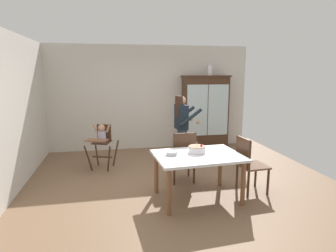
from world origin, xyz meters
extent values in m
plane|color=brown|center=(0.00, 0.00, 0.00)|extent=(6.24, 6.24, 0.00)
cube|color=beige|center=(0.00, 2.63, 1.35)|extent=(5.32, 0.06, 2.70)
cube|color=beige|center=(-2.63, 0.00, 1.35)|extent=(0.06, 5.32, 2.70)
cube|color=#422819|center=(1.45, 2.37, 0.95)|extent=(1.19, 0.42, 1.89)
cube|color=#422819|center=(1.45, 2.37, 1.91)|extent=(1.25, 0.48, 0.04)
cube|color=silver|center=(1.17, 2.15, 1.04)|extent=(0.54, 0.01, 1.32)
cube|color=silver|center=(1.74, 2.15, 1.04)|extent=(0.54, 0.01, 1.32)
cube|color=#422819|center=(1.45, 2.37, 1.04)|extent=(1.11, 0.36, 0.02)
cylinder|color=white|center=(1.56, 2.37, 2.04)|extent=(0.13, 0.13, 0.22)
cylinder|color=white|center=(1.56, 2.37, 2.18)|extent=(0.07, 0.07, 0.05)
cylinder|color=#422819|center=(-1.50, 0.99, 0.28)|extent=(0.17, 0.11, 0.56)
cylinder|color=#422819|center=(-1.09, 0.85, 0.28)|extent=(0.11, 0.17, 0.56)
cylinder|color=#422819|center=(-1.36, 1.41, 0.28)|extent=(0.11, 0.17, 0.56)
cylinder|color=#422819|center=(-0.94, 1.26, 0.28)|extent=(0.17, 0.11, 0.56)
cube|color=#422819|center=(-1.22, 1.13, 0.25)|extent=(0.41, 0.18, 0.02)
cube|color=#422819|center=(-1.22, 1.13, 0.57)|extent=(0.43, 0.43, 0.02)
cube|color=#422819|center=(-1.17, 1.28, 0.76)|extent=(0.30, 0.13, 0.34)
cube|color=brown|center=(-1.31, 0.87, 0.68)|extent=(0.49, 0.37, 0.02)
cylinder|color=#B2ADD1|center=(-1.21, 1.15, 0.70)|extent=(0.17, 0.17, 0.22)
sphere|color=tan|center=(-1.21, 1.15, 0.87)|extent=(0.15, 0.15, 0.15)
cylinder|color=tan|center=(-1.35, 1.19, 0.86)|extent=(0.11, 0.07, 0.17)
cylinder|color=tan|center=(-1.08, 1.10, 0.86)|extent=(0.11, 0.07, 0.17)
cylinder|color=#3D4C6B|center=(0.46, 0.88, 0.41)|extent=(0.11, 0.11, 0.82)
cylinder|color=#3D4C6B|center=(0.44, 1.05, 0.41)|extent=(0.11, 0.11, 0.82)
cube|color=#19232D|center=(0.45, 0.96, 1.08)|extent=(0.23, 0.38, 0.52)
cube|color=white|center=(0.56, 0.97, 1.08)|extent=(0.01, 0.06, 0.49)
sphere|color=tan|center=(0.45, 0.96, 1.43)|extent=(0.19, 0.19, 0.19)
cube|color=#382319|center=(0.40, 0.96, 1.31)|extent=(0.12, 0.21, 0.44)
cylinder|color=#19232D|center=(0.61, 0.78, 1.10)|extent=(0.50, 0.12, 0.37)
sphere|color=tan|center=(0.77, 0.79, 0.99)|extent=(0.08, 0.08, 0.08)
cylinder|color=#19232D|center=(0.57, 1.18, 1.10)|extent=(0.50, 0.12, 0.37)
sphere|color=tan|center=(0.73, 1.19, 0.99)|extent=(0.08, 0.08, 0.08)
cube|color=silver|center=(0.32, -0.67, 0.72)|extent=(1.42, 1.08, 0.04)
cylinder|color=brown|center=(-0.23, -1.11, 0.35)|extent=(0.07, 0.07, 0.70)
cylinder|color=brown|center=(0.94, -1.02, 0.35)|extent=(0.07, 0.07, 0.70)
cylinder|color=brown|center=(-0.29, -0.31, 0.35)|extent=(0.07, 0.07, 0.70)
cylinder|color=brown|center=(0.88, -0.23, 0.35)|extent=(0.07, 0.07, 0.70)
cylinder|color=white|center=(0.34, -0.55, 0.79)|extent=(0.28, 0.28, 0.10)
cylinder|color=#935B3D|center=(0.34, -0.55, 0.84)|extent=(0.27, 0.27, 0.01)
cylinder|color=#F2E5CC|center=(0.34, -0.55, 0.88)|extent=(0.01, 0.01, 0.06)
cone|color=yellow|center=(0.34, -0.55, 0.92)|extent=(0.02, 0.02, 0.02)
sphere|color=red|center=(0.40, -0.59, 0.87)|extent=(0.04, 0.04, 0.04)
cylinder|color=#B2BCC6|center=(-0.09, -0.60, 0.77)|extent=(0.18, 0.18, 0.05)
cylinder|color=#422819|center=(0.45, 0.32, 0.23)|extent=(0.04, 0.04, 0.45)
cylinder|color=#422819|center=(0.08, 0.32, 0.23)|extent=(0.04, 0.04, 0.45)
cylinder|color=#422819|center=(0.45, -0.05, 0.23)|extent=(0.04, 0.04, 0.45)
cylinder|color=#422819|center=(0.08, -0.05, 0.23)|extent=(0.04, 0.04, 0.45)
cube|color=brown|center=(0.26, 0.14, 0.47)|extent=(0.44, 0.44, 0.03)
cube|color=#422819|center=(0.26, -0.06, 0.72)|extent=(0.42, 0.04, 0.48)
cylinder|color=#422819|center=(0.45, -0.06, 0.72)|extent=(0.03, 0.03, 0.48)
cylinder|color=#422819|center=(0.07, -0.06, 0.72)|extent=(0.03, 0.03, 0.48)
cylinder|color=#422819|center=(1.52, -0.77, 0.23)|extent=(0.04, 0.04, 0.45)
cylinder|color=#422819|center=(1.49, -0.40, 0.23)|extent=(0.04, 0.04, 0.45)
cylinder|color=#422819|center=(1.15, -0.79, 0.23)|extent=(0.04, 0.04, 0.45)
cylinder|color=#422819|center=(1.12, -0.42, 0.23)|extent=(0.04, 0.04, 0.45)
cube|color=brown|center=(1.32, -0.60, 0.47)|extent=(0.47, 0.47, 0.03)
cube|color=#422819|center=(1.12, -0.61, 0.72)|extent=(0.07, 0.42, 0.48)
cylinder|color=#422819|center=(1.13, -0.80, 0.72)|extent=(0.03, 0.03, 0.48)
cylinder|color=#422819|center=(1.11, -0.42, 0.72)|extent=(0.03, 0.03, 0.48)
camera|label=1|loc=(-0.98, -4.82, 2.03)|focal=30.39mm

